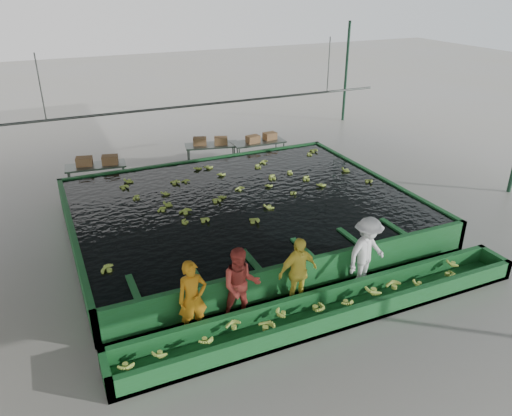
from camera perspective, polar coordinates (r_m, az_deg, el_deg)
name	(u,v)px	position (r m, az deg, el deg)	size (l,w,h in m)	color
ground	(263,246)	(14.27, 0.83, -4.42)	(80.00, 80.00, 0.00)	gray
shed_roof	(264,67)	(12.59, 0.97, 15.82)	(20.00, 22.00, 0.04)	gray
shed_posts	(264,164)	(13.22, 0.90, 5.06)	(20.00, 22.00, 5.00)	#1A3C29
flotation_tank	(243,212)	(15.28, -1.54, -0.42)	(10.00, 8.00, 0.90)	#185826
tank_water	(242,200)	(15.11, -1.56, 0.95)	(9.70, 7.70, 0.00)	black
sorting_trough	(331,309)	(11.50, 8.61, -11.34)	(10.00, 1.00, 0.50)	#185826
cableway_rail	(202,105)	(17.55, -6.19, 11.66)	(0.08, 0.08, 14.00)	#59605B
rail_hanger_left	(40,87)	(16.52, -23.42, 12.53)	(0.04, 0.04, 2.00)	#59605B
rail_hanger_right	(329,65)	(19.47, 8.30, 15.88)	(0.04, 0.04, 2.00)	#59605B
worker_a	(193,299)	(10.70, -7.27, -10.24)	(0.64, 0.42, 1.75)	#BD7513
worker_b	(241,285)	(10.98, -1.74, -8.84)	(0.87, 0.68, 1.80)	#B93E34
worker_c	(298,272)	(11.52, 4.81, -7.32)	(1.02, 0.42, 1.74)	#FBE54A
worker_d	(367,253)	(12.41, 12.55, -5.00)	(1.20, 0.69, 1.86)	white
packing_table_left	(97,177)	(18.73, -17.69, 3.35)	(2.06, 0.83, 0.94)	#59605B
packing_table_mid	(213,156)	(20.09, -4.99, 5.95)	(2.10, 0.84, 0.96)	#59605B
packing_table_right	(258,153)	(20.35, 0.26, 6.32)	(2.13, 0.85, 0.97)	#59605B
box_stack_left	(98,165)	(18.59, -17.64, 4.75)	(1.42, 0.39, 0.31)	olive
box_stack_mid	(211,144)	(19.95, -5.22, 7.25)	(1.34, 0.37, 0.29)	olive
box_stack_right	(261,141)	(20.26, 0.63, 7.68)	(1.31, 0.36, 0.28)	olive
floating_bananas	(233,190)	(15.79, -2.69, 2.03)	(8.80, 6.00, 0.12)	#A6C545
trough_bananas	(332,303)	(11.41, 8.66, -10.73)	(9.53, 0.64, 0.13)	#A6C545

